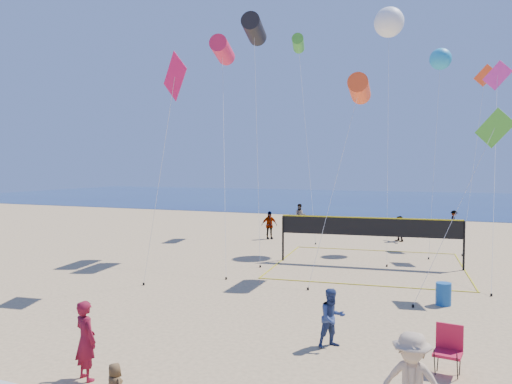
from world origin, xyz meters
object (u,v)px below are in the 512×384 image
at_px(camp_chair, 449,346).
at_px(volleyball_net, 369,232).
at_px(trash_barrel, 443,294).
at_px(woman, 86,340).

bearing_deg(camp_chair, volleyball_net, 114.93).
bearing_deg(volleyball_net, trash_barrel, -65.71).
height_order(camp_chair, volleyball_net, volleyball_net).
bearing_deg(woman, trash_barrel, -107.21).
relative_size(camp_chair, volleyball_net, 0.13).
bearing_deg(trash_barrel, woman, -127.85).
relative_size(camp_chair, trash_barrel, 1.61).
height_order(woman, volleyball_net, volleyball_net).
relative_size(trash_barrel, volleyball_net, 0.08).
bearing_deg(woman, volleyball_net, -83.09).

